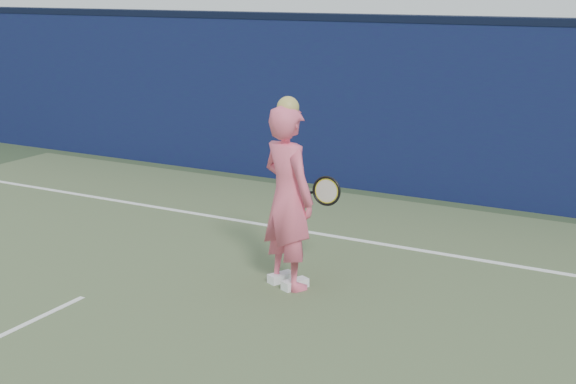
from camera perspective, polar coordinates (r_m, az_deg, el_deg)
The scene contains 5 objects.
ground at distance 7.67m, azimuth -19.55°, elevation -9.60°, with size 80.00×80.00×0.00m, color #37482C.
backstop_wall at distance 12.41m, azimuth 2.83°, elevation 6.32°, with size 24.00×0.40×2.50m, color #0D1B3C.
wall_cap at distance 12.29m, azimuth 2.91°, elevation 12.33°, with size 24.00×0.42×0.10m, color black.
player at distance 8.07m, azimuth 0.00°, elevation -0.36°, with size 0.81×0.70×1.97m.
racket at distance 8.35m, azimuth 2.60°, elevation 0.06°, with size 0.58×0.17×0.32m.
Camera 1 is at (5.39, -4.53, 3.04)m, focal length 50.00 mm.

